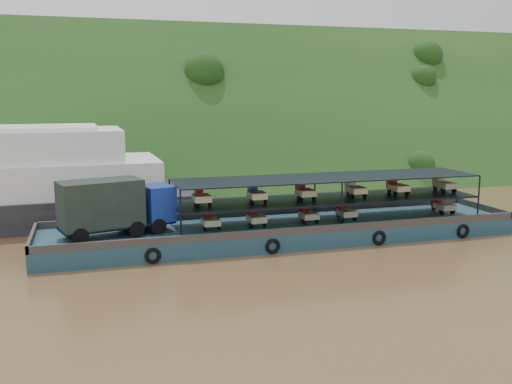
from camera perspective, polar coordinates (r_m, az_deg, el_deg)
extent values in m
plane|color=brown|center=(42.43, 3.77, -4.79)|extent=(160.00, 160.00, 0.00)
cube|color=#143312|center=(76.58, -5.66, 1.75)|extent=(140.00, 39.60, 39.60)
cube|color=#153E4A|center=(42.39, 2.75, -3.96)|extent=(35.00, 7.00, 1.20)
cube|color=#592D19|center=(45.34, 1.33, -1.94)|extent=(35.00, 0.20, 0.50)
cube|color=#592D19|center=(39.09, 4.42, -3.88)|extent=(35.00, 0.20, 0.50)
cube|color=#592D19|center=(50.61, 21.69, -1.40)|extent=(0.20, 7.00, 0.50)
cube|color=#592D19|center=(40.06, -21.50, -4.21)|extent=(0.20, 7.00, 0.50)
torus|color=black|center=(36.88, -10.27, -6.30)|extent=(1.06, 0.26, 1.06)
torus|color=black|center=(38.52, 1.69, -5.44)|extent=(1.06, 0.26, 1.06)
torus|color=black|center=(41.66, 12.22, -4.49)|extent=(1.06, 0.26, 1.06)
torus|color=black|center=(45.40, 20.01, -3.69)|extent=(1.06, 0.26, 1.06)
cylinder|color=black|center=(37.94, -17.20, -4.25)|extent=(1.16, 0.66, 1.10)
cylinder|color=black|center=(40.13, -18.04, -3.54)|extent=(1.16, 0.66, 1.10)
cylinder|color=black|center=(39.00, -11.87, -3.64)|extent=(1.16, 0.66, 1.10)
cylinder|color=black|center=(41.13, -12.97, -2.99)|extent=(1.16, 0.66, 1.10)
cylinder|color=black|center=(39.53, -9.77, -3.39)|extent=(1.16, 0.66, 1.10)
cylinder|color=black|center=(41.63, -10.97, -2.76)|extent=(1.16, 0.66, 1.10)
cube|color=black|center=(39.75, -13.64, -3.21)|extent=(7.86, 4.28, 0.22)
cube|color=navy|center=(40.44, -9.87, -1.02)|extent=(2.49, 3.04, 2.42)
cube|color=black|center=(40.71, -8.66, -0.29)|extent=(0.64, 2.14, 0.99)
cube|color=black|center=(39.12, -15.27, -1.10)|extent=(5.79, 3.92, 3.08)
cube|color=black|center=(43.18, 7.16, -0.70)|extent=(23.00, 5.00, 0.12)
cube|color=black|center=(42.92, 7.20, 1.45)|extent=(23.00, 5.00, 0.08)
cylinder|color=black|center=(37.59, -7.53, -2.30)|extent=(0.12, 0.12, 3.30)
cylinder|color=black|center=(42.44, -8.61, -0.94)|extent=(0.12, 0.12, 3.30)
cylinder|color=black|center=(40.95, 8.56, -1.33)|extent=(0.12, 0.12, 3.30)
cylinder|color=black|center=(45.44, 5.89, -0.16)|extent=(0.12, 0.12, 3.30)
cylinder|color=black|center=(46.97, 21.37, -0.47)|extent=(0.12, 0.12, 3.30)
cylinder|color=black|center=(50.93, 17.93, 0.49)|extent=(0.12, 0.12, 3.30)
cylinder|color=black|center=(41.72, -4.96, -3.00)|extent=(0.12, 0.52, 0.52)
cylinder|color=black|center=(39.91, -5.14, -3.59)|extent=(0.14, 0.52, 0.52)
cylinder|color=black|center=(40.11, -3.74, -3.50)|extent=(0.14, 0.52, 0.52)
cube|color=beige|center=(40.26, -4.55, -2.96)|extent=(1.15, 1.50, 0.44)
cube|color=#AA0B1E|center=(41.32, -4.89, -2.38)|extent=(0.55, 0.80, 0.80)
cube|color=#AA0B1E|center=(41.03, -4.84, -1.76)|extent=(0.50, 0.10, 0.10)
cylinder|color=black|center=(42.51, -0.51, -2.72)|extent=(0.12, 0.52, 0.52)
cylinder|color=black|center=(40.69, -0.48, -3.29)|extent=(0.14, 0.52, 0.52)
cylinder|color=black|center=(40.97, 0.86, -3.20)|extent=(0.14, 0.52, 0.52)
cube|color=beige|center=(41.08, 0.05, -2.68)|extent=(1.15, 1.50, 0.44)
cube|color=#AA0B19|center=(42.12, -0.40, -2.11)|extent=(0.55, 0.80, 0.80)
cube|color=#AA0B19|center=(41.83, -0.32, -1.50)|extent=(0.50, 0.10, 0.10)
cylinder|color=black|center=(43.78, 4.58, -2.38)|extent=(0.12, 0.52, 0.52)
cylinder|color=black|center=(41.97, 4.83, -2.92)|extent=(0.14, 0.52, 0.52)
cylinder|color=black|center=(42.34, 6.09, -2.83)|extent=(0.14, 0.52, 0.52)
cube|color=#C1B188|center=(42.39, 5.29, -2.33)|extent=(1.15, 1.50, 0.44)
cube|color=red|center=(43.40, 4.73, -1.79)|extent=(0.55, 0.80, 0.80)
cube|color=red|center=(43.12, 4.83, -1.19)|extent=(0.50, 0.10, 0.10)
cylinder|color=black|center=(44.97, 8.25, -2.12)|extent=(0.12, 0.52, 0.52)
cylinder|color=black|center=(43.17, 8.65, -2.64)|extent=(0.14, 0.52, 0.52)
cylinder|color=black|center=(43.60, 9.84, -2.55)|extent=(0.14, 0.52, 0.52)
cube|color=#C8BC8D|center=(43.62, 9.06, -2.06)|extent=(1.15, 1.50, 0.44)
cube|color=red|center=(44.60, 8.42, -1.55)|extent=(0.55, 0.80, 0.80)
cube|color=red|center=(44.33, 8.55, -0.96)|extent=(0.50, 0.10, 0.10)
cylinder|color=black|center=(49.15, 17.35, -1.46)|extent=(0.12, 0.52, 0.52)
cylinder|color=black|center=(47.42, 18.06, -1.89)|extent=(0.14, 0.52, 0.52)
cylinder|color=black|center=(47.99, 19.04, -1.81)|extent=(0.14, 0.52, 0.52)
cube|color=tan|center=(47.92, 18.34, -1.38)|extent=(1.15, 1.50, 0.44)
cube|color=#B10C0B|center=(48.81, 17.58, -0.92)|extent=(0.55, 0.80, 0.80)
cube|color=#B10C0B|center=(48.56, 17.74, -0.38)|extent=(0.50, 0.10, 0.10)
cylinder|color=black|center=(41.26, -5.85, -0.72)|extent=(0.12, 0.52, 0.52)
cylinder|color=black|center=(39.43, -6.07, -1.21)|extent=(0.14, 0.52, 0.52)
cylinder|color=black|center=(39.62, -4.65, -1.14)|extent=(0.14, 0.52, 0.52)
cube|color=beige|center=(39.80, -5.46, -0.60)|extent=(1.15, 1.50, 0.44)
cube|color=red|center=(40.88, -5.78, -0.07)|extent=(0.55, 0.80, 0.80)
cube|color=red|center=(40.60, -5.74, 0.57)|extent=(0.50, 0.10, 0.10)
cylinder|color=black|center=(42.18, -0.46, -0.43)|extent=(0.12, 0.52, 0.52)
cylinder|color=black|center=(40.35, -0.43, -0.91)|extent=(0.14, 0.52, 0.52)
cylinder|color=black|center=(40.63, 0.93, -0.83)|extent=(0.14, 0.52, 0.52)
cube|color=beige|center=(40.76, 0.11, -0.31)|extent=(1.15, 1.50, 0.44)
cube|color=#1B36A2|center=(41.81, -0.34, 0.20)|extent=(0.55, 0.80, 0.80)
cube|color=#1B36A2|center=(41.54, -0.27, 0.83)|extent=(0.50, 0.10, 0.10)
cylinder|color=black|center=(43.36, 4.29, -0.18)|extent=(0.12, 0.52, 0.52)
cylinder|color=black|center=(41.53, 4.53, -0.63)|extent=(0.14, 0.52, 0.52)
cylinder|color=black|center=(41.90, 5.80, -0.55)|extent=(0.14, 0.52, 0.52)
cube|color=#C8B98D|center=(41.97, 5.00, -0.05)|extent=(1.15, 1.50, 0.44)
cube|color=red|center=(43.00, 4.44, 0.44)|extent=(0.55, 0.80, 0.80)
cube|color=red|center=(42.73, 4.54, 1.06)|extent=(0.50, 0.10, 0.10)
cylinder|color=black|center=(44.98, 9.19, 0.08)|extent=(0.12, 0.52, 0.52)
cylinder|color=black|center=(43.17, 9.63, -0.34)|extent=(0.14, 0.52, 0.52)
cylinder|color=black|center=(43.62, 10.81, -0.27)|extent=(0.14, 0.52, 0.52)
cube|color=beige|center=(43.64, 10.03, 0.21)|extent=(1.15, 1.50, 0.44)
cube|color=beige|center=(44.63, 9.38, 0.68)|extent=(0.55, 0.80, 0.80)
cube|color=beige|center=(44.37, 9.51, 1.28)|extent=(0.50, 0.10, 0.10)
cylinder|color=black|center=(46.66, 13.20, 0.30)|extent=(0.12, 0.52, 0.52)
cylinder|color=black|center=(44.87, 13.78, -0.10)|extent=(0.14, 0.52, 0.52)
cylinder|color=black|center=(45.38, 14.87, -0.03)|extent=(0.14, 0.52, 0.52)
cube|color=beige|center=(45.37, 14.12, 0.43)|extent=(1.15, 1.50, 0.44)
cube|color=red|center=(46.32, 13.40, 0.87)|extent=(0.55, 0.80, 0.80)
cube|color=red|center=(46.07, 13.55, 1.45)|extent=(0.50, 0.10, 0.10)
cylinder|color=black|center=(48.88, 17.49, 0.53)|extent=(0.12, 0.52, 0.52)
cylinder|color=black|center=(47.13, 18.21, 0.16)|extent=(0.14, 0.52, 0.52)
cylinder|color=black|center=(47.71, 19.19, 0.21)|extent=(0.14, 0.52, 0.52)
cube|color=tan|center=(47.65, 18.48, 0.66)|extent=(1.15, 1.50, 0.44)
cube|color=#BCB384|center=(48.55, 17.72, 1.08)|extent=(0.55, 0.80, 0.80)
cube|color=#BCB384|center=(48.32, 17.88, 1.63)|extent=(0.50, 0.10, 0.10)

